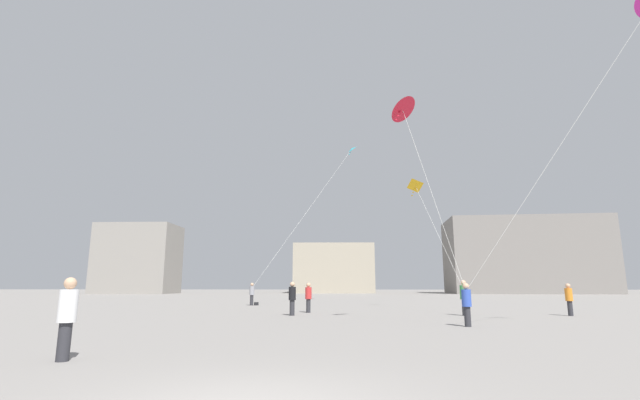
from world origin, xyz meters
TOP-DOWN VIEW (x-y plane):
  - person_in_grey at (-5.85, 28.23)m, footprint 0.37×0.37m
  - person_in_red at (-0.77, 19.54)m, footprint 0.36×0.36m
  - person_in_white at (-4.52, 3.31)m, footprint 0.37×0.37m
  - person_in_orange at (12.72, 17.65)m, footprint 0.35×0.35m
  - person_in_black at (-1.41, 17.10)m, footprint 0.37×0.37m
  - person_in_blue at (5.89, 11.43)m, footprint 0.35×0.35m
  - person_in_green at (7.41, 17.50)m, footprint 0.39×0.39m
  - kite_cyan_diamond at (2.06, 34.93)m, footprint 8.67×7.47m
  - kite_amber_delta at (6.40, 24.46)m, footprint 1.55×7.72m
  - kite_crimson_diamond at (3.86, 12.12)m, footprint 2.84×1.63m
  - building_left_hall at (-37.00, 74.01)m, footprint 13.78×9.23m
  - building_centre_hall at (-1.00, 85.91)m, footprint 16.26×17.78m
  - building_right_hall at (35.00, 78.24)m, footprint 28.41×14.72m
  - handbag_beside_flyer at (-5.50, 28.33)m, footprint 0.35×0.28m

SIDE VIEW (x-z plane):
  - handbag_beside_flyer at x=-5.50m, z-range 0.00..0.24m
  - person_in_blue at x=5.89m, z-range 0.08..1.69m
  - person_in_orange at x=12.72m, z-range 0.08..1.70m
  - person_in_red at x=-0.77m, z-range 0.08..1.74m
  - person_in_white at x=-4.52m, z-range 0.08..1.78m
  - person_in_black at x=-1.41m, z-range 0.08..1.78m
  - person_in_grey at x=-5.85m, z-range 0.08..1.79m
  - person_in_green at x=7.41m, z-range 0.09..1.87m
  - building_centre_hall at x=-1.00m, z-range 0.00..9.51m
  - building_left_hall at x=-37.00m, z-range 0.00..12.63m
  - building_right_hall at x=35.00m, z-range 0.00..13.79m
  - kite_amber_delta at x=6.40m, z-range 4.52..12.02m
  - kite_crimson_diamond at x=3.86m, z-range 4.88..13.10m
  - kite_cyan_diamond at x=2.06m, z-range 7.55..21.18m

